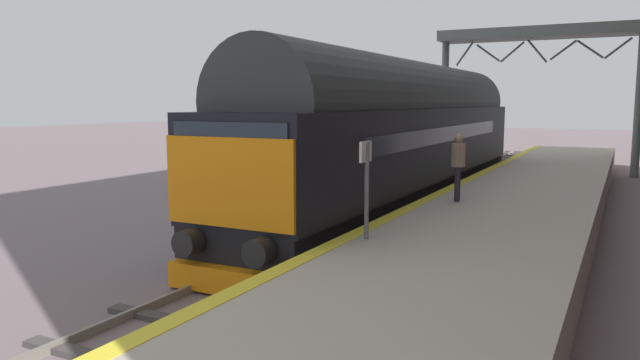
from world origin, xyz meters
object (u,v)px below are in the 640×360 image
Objects in this scene: platform_number_sign at (366,174)px; waiting_passenger at (458,161)px; diesel_locomotive at (404,132)px; signal_post_mid at (343,112)px.

platform_number_sign reaches higher than waiting_passenger.
platform_number_sign is at bearing 164.89° from waiting_passenger.
diesel_locomotive is 4.07m from waiting_passenger.
diesel_locomotive is at bearing 104.63° from platform_number_sign.
signal_post_mid is at bearing 117.68° from platform_number_sign.
waiting_passenger is (4.47, -2.95, -1.10)m from signal_post_mid.
waiting_passenger is at bearing -33.43° from signal_post_mid.
diesel_locomotive is at bearing 6.75° from signal_post_mid.
signal_post_mid reaches higher than diesel_locomotive.
signal_post_mid is 8.80m from platform_number_sign.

